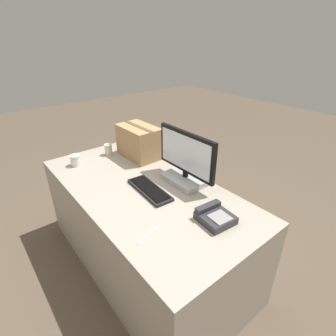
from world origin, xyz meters
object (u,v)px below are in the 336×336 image
(desk_phone, at_px, (215,216))
(keyboard, at_px, (150,190))
(spoon, at_px, (144,238))
(cardboard_box, at_px, (139,142))
(paper_cup_right, at_px, (75,160))
(paper_cup_left, at_px, (108,150))
(monitor, at_px, (186,163))

(desk_phone, bearing_deg, keyboard, -161.96)
(spoon, height_order, cardboard_box, cardboard_box)
(paper_cup_right, distance_m, cardboard_box, 0.57)
(paper_cup_left, relative_size, cardboard_box, 0.25)
(desk_phone, relative_size, paper_cup_right, 2.23)
(paper_cup_left, height_order, cardboard_box, cardboard_box)
(desk_phone, xyz_separation_m, paper_cup_right, (-1.25, -0.37, 0.02))
(keyboard, bearing_deg, paper_cup_right, -157.00)
(spoon, bearing_deg, monitor, -166.91)
(keyboard, bearing_deg, monitor, 83.35)
(monitor, xyz_separation_m, spoon, (0.32, -0.60, -0.15))
(spoon, bearing_deg, paper_cup_right, -108.00)
(keyboard, relative_size, paper_cup_left, 4.13)
(spoon, bearing_deg, cardboard_box, -137.45)
(monitor, xyz_separation_m, cardboard_box, (-0.60, -0.02, -0.01))
(paper_cup_right, bearing_deg, cardboard_box, 71.31)
(paper_cup_left, bearing_deg, paper_cup_right, -85.40)
(keyboard, distance_m, spoon, 0.49)
(paper_cup_right, height_order, spoon, paper_cup_right)
(paper_cup_right, xyz_separation_m, cardboard_box, (0.18, 0.53, 0.09))
(keyboard, relative_size, spoon, 2.55)
(monitor, height_order, paper_cup_right, monitor)
(paper_cup_left, height_order, paper_cup_right, paper_cup_left)
(monitor, bearing_deg, keyboard, -100.51)
(desk_phone, distance_m, spoon, 0.44)
(paper_cup_left, xyz_separation_m, cardboard_box, (0.21, 0.21, 0.09))
(desk_phone, distance_m, cardboard_box, 1.08)
(spoon, bearing_deg, paper_cup_left, -123.65)
(monitor, xyz_separation_m, desk_phone, (0.46, -0.18, -0.13))
(cardboard_box, bearing_deg, spoon, -32.03)
(paper_cup_right, relative_size, cardboard_box, 0.24)
(keyboard, bearing_deg, desk_phone, 16.44)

